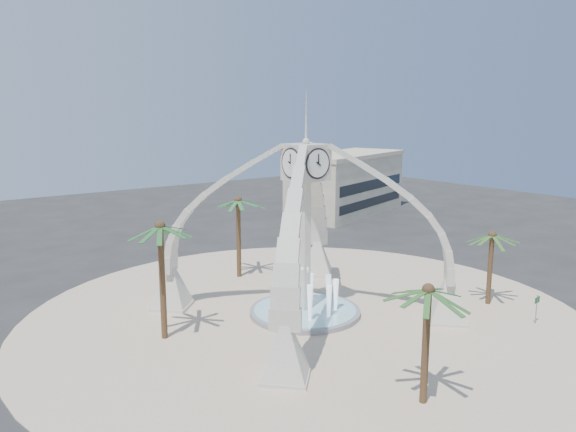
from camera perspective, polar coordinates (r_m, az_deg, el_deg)
ground at (r=41.23m, az=1.73°, el=-9.99°), size 140.00×140.00×0.00m
plaza at (r=41.22m, az=1.73°, el=-9.95°), size 40.00×40.00×0.06m
clock_tower at (r=39.40m, az=1.79°, el=-1.13°), size 17.94×17.94×16.30m
fountain at (r=41.13m, az=1.74°, el=-9.61°), size 8.00×8.00×3.62m
building_ne at (r=80.05m, az=5.97°, el=3.34°), size 21.87×14.17×8.60m
palm_east at (r=44.49m, az=20.04°, el=-1.92°), size 4.44×4.44×6.13m
palm_west at (r=35.91m, az=-12.87°, el=-1.21°), size 4.59×4.59×8.27m
palm_north at (r=48.63m, az=-5.10°, el=1.50°), size 5.27×5.27×7.73m
palm_south at (r=28.36m, az=14.06°, el=-7.46°), size 4.92×4.92×6.75m
street_sign at (r=42.45m, az=23.96°, el=-8.14°), size 0.78×0.10×2.14m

